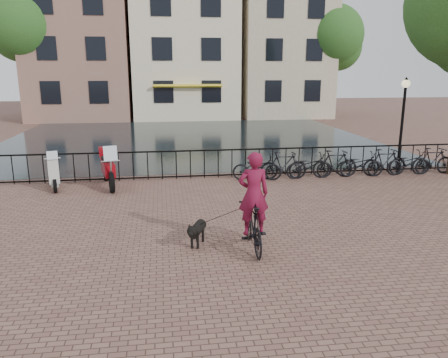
{
  "coord_description": "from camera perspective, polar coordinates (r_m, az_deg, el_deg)",
  "views": [
    {
      "loc": [
        -1.45,
        -7.2,
        3.8
      ],
      "look_at": [
        0.0,
        3.0,
        1.2
      ],
      "focal_mm": 35.0,
      "sensor_mm": 36.0,
      "label": 1
    }
  ],
  "objects": [
    {
      "name": "ground",
      "position": [
        8.27,
        3.01,
        -13.21
      ],
      "size": [
        100.0,
        100.0,
        0.0
      ],
      "primitive_type": "plane",
      "color": "brown",
      "rests_on": "ground"
    },
    {
      "name": "canal_water",
      "position": [
        24.84,
        -4.67,
        5.31
      ],
      "size": [
        20.0,
        20.0,
        0.0
      ],
      "primitive_type": "plane",
      "color": "black",
      "rests_on": "ground"
    },
    {
      "name": "railing",
      "position": [
        15.62,
        -2.58,
        1.97
      ],
      "size": [
        20.0,
        0.05,
        1.02
      ],
      "color": "black",
      "rests_on": "ground"
    },
    {
      "name": "canal_house_left",
      "position": [
        37.78,
        -18.15,
        17.43
      ],
      "size": [
        7.5,
        9.0,
        12.8
      ],
      "color": "#8E6553",
      "rests_on": "ground"
    },
    {
      "name": "canal_house_mid",
      "position": [
        37.31,
        -5.32,
        17.32
      ],
      "size": [
        8.0,
        9.5,
        11.8
      ],
      "color": "beige",
      "rests_on": "ground"
    },
    {
      "name": "canal_house_right",
      "position": [
        38.61,
        7.23,
        18.28
      ],
      "size": [
        7.0,
        9.0,
        13.3
      ],
      "color": "tan",
      "rests_on": "ground"
    },
    {
      "name": "tree_far_left",
      "position": [
        35.63,
        -24.85,
        17.63
      ],
      "size": [
        5.04,
        5.04,
        9.27
      ],
      "color": "black",
      "rests_on": "ground"
    },
    {
      "name": "tree_far_right",
      "position": [
        36.84,
        14.02,
        17.73
      ],
      "size": [
        4.76,
        4.76,
        8.76
      ],
      "color": "black",
      "rests_on": "ground"
    },
    {
      "name": "lamp_post",
      "position": [
        17.2,
        22.38,
        8.37
      ],
      "size": [
        0.3,
        0.3,
        3.45
      ],
      "color": "black",
      "rests_on": "ground"
    },
    {
      "name": "cyclist",
      "position": [
        9.29,
        3.85,
        -3.7
      ],
      "size": [
        0.8,
        1.84,
        2.51
      ],
      "rotation": [
        0.0,
        0.0,
        3.13
      ],
      "color": "black",
      "rests_on": "ground"
    },
    {
      "name": "dog",
      "position": [
        9.73,
        -3.49,
        -6.94
      ],
      "size": [
        0.6,
        0.94,
        0.6
      ],
      "rotation": [
        0.0,
        0.0,
        -0.38
      ],
      "color": "black",
      "rests_on": "ground"
    },
    {
      "name": "motorcycle",
      "position": [
        14.9,
        -14.95,
        1.94
      ],
      "size": [
        0.99,
        2.22,
        1.54
      ],
      "rotation": [
        0.0,
        0.0,
        0.23
      ],
      "color": "#9C0B15",
      "rests_on": "ground"
    },
    {
      "name": "scooter",
      "position": [
        15.23,
        -21.46,
        1.37
      ],
      "size": [
        0.8,
        1.54,
        1.38
      ],
      "rotation": [
        0.0,
        0.0,
        0.27
      ],
      "color": "silver",
      "rests_on": "ground"
    },
    {
      "name": "parked_bike_0",
      "position": [
        15.33,
        4.35,
        1.5
      ],
      "size": [
        1.79,
        0.87,
        0.9
      ],
      "primitive_type": "imported",
      "rotation": [
        0.0,
        0.0,
        1.41
      ],
      "color": "black",
      "rests_on": "ground"
    },
    {
      "name": "parked_bike_1",
      "position": [
        15.55,
        7.78,
        1.77
      ],
      "size": [
        1.68,
        0.54,
        1.0
      ],
      "primitive_type": "imported",
      "rotation": [
        0.0,
        0.0,
        1.53
      ],
      "color": "black",
      "rests_on": "ground"
    },
    {
      "name": "parked_bike_2",
      "position": [
        15.84,
        11.08,
        1.69
      ],
      "size": [
        1.74,
        0.67,
        0.9
      ],
      "primitive_type": "imported",
      "rotation": [
        0.0,
        0.0,
        1.61
      ],
      "color": "black",
      "rests_on": "ground"
    },
    {
      "name": "parked_bike_3",
      "position": [
        16.16,
        14.28,
        1.94
      ],
      "size": [
        1.66,
        0.47,
        1.0
      ],
      "primitive_type": "imported",
      "rotation": [
        0.0,
        0.0,
        1.57
      ],
      "color": "black",
      "rests_on": "ground"
    },
    {
      "name": "parked_bike_4",
      "position": [
        16.56,
        17.31,
        1.84
      ],
      "size": [
        1.76,
        0.75,
        0.9
      ],
      "primitive_type": "imported",
      "rotation": [
        0.0,
        0.0,
        1.48
      ],
      "color": "black",
      "rests_on": "ground"
    },
    {
      "name": "parked_bike_5",
      "position": [
        16.97,
        20.23,
        2.06
      ],
      "size": [
        1.67,
        0.5,
        1.0
      ],
      "primitive_type": "imported",
      "rotation": [
        0.0,
        0.0,
        1.59
      ],
      "color": "black",
      "rests_on": "ground"
    },
    {
      "name": "parked_bike_6",
      "position": [
        17.45,
        22.97,
        1.96
      ],
      "size": [
        1.73,
        0.64,
        0.9
      ],
      "primitive_type": "imported",
      "rotation": [
        0.0,
        0.0,
        1.59
      ],
      "color": "black",
      "rests_on": "ground"
    },
    {
      "name": "parked_bike_7",
      "position": [
        17.95,
        25.59,
        2.16
      ],
      "size": [
        1.68,
        0.53,
        1.0
      ],
      "primitive_type": "imported",
      "rotation": [
        0.0,
        0.0,
        1.61
      ],
      "color": "black",
      "rests_on": "ground"
    }
  ]
}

